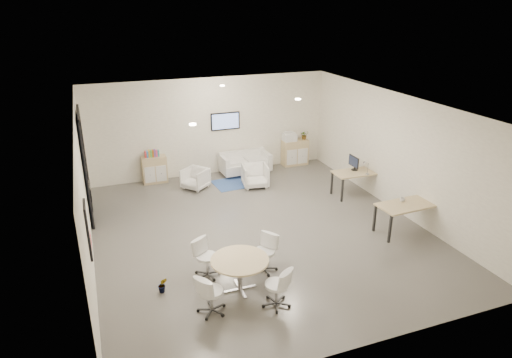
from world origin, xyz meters
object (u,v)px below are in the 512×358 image
object	(u,v)px
armchair_left	(195,178)
sideboard_left	(155,170)
desk_rear	(357,174)
armchair_right	(255,175)
loveseat	(245,163)
sideboard_right	(295,152)
desk_front	(407,207)
round_table	(240,263)

from	to	relation	value
armchair_left	sideboard_left	bearing A→B (deg)	-170.80
desk_rear	armchair_left	bearing A→B (deg)	155.17
armchair_right	loveseat	bearing A→B (deg)	94.72
sideboard_right	desk_rear	xyz separation A→B (m)	(0.57, -3.11, 0.21)
desk_front	round_table	xyz separation A→B (m)	(-4.67, -0.89, -0.07)
sideboard_left	armchair_right	xyz separation A→B (m)	(2.88, -1.45, -0.04)
sideboard_left	desk_rear	xyz separation A→B (m)	(5.48, -3.13, 0.23)
sideboard_right	round_table	size ratio (longest dim) A/B	0.78
armchair_left	desk_rear	world-z (taller)	desk_rear
sideboard_right	armchair_left	world-z (taller)	sideboard_right
sideboard_right	desk_front	distance (m)	5.62
loveseat	round_table	distance (m)	6.73
sideboard_left	armchair_right	world-z (taller)	sideboard_left
sideboard_left	loveseat	distance (m)	2.98
loveseat	desk_front	bearing A→B (deg)	-69.18
armchair_left	round_table	size ratio (longest dim) A/B	0.61
desk_rear	desk_front	bearing A→B (deg)	-91.68
desk_rear	sideboard_left	bearing A→B (deg)	151.86
loveseat	round_table	xyz separation A→B (m)	(-2.30, -6.31, 0.29)
sideboard_right	armchair_right	size ratio (longest dim) A/B	1.15
sideboard_left	sideboard_right	world-z (taller)	sideboard_right
sideboard_right	desk_front	xyz separation A→B (m)	(0.42, -5.60, 0.25)
round_table	armchair_right	bearing A→B (deg)	66.34
desk_front	armchair_left	bearing A→B (deg)	129.51
desk_front	sideboard_left	bearing A→B (deg)	130.77
sideboard_right	round_table	world-z (taller)	sideboard_right
round_table	sideboard_left	bearing A→B (deg)	95.89
loveseat	armchair_right	size ratio (longest dim) A/B	2.15
desk_front	round_table	bearing A→B (deg)	-172.03
sideboard_right	loveseat	size ratio (longest dim) A/B	0.54
sideboard_right	desk_rear	bearing A→B (deg)	-79.69
round_table	loveseat	bearing A→B (deg)	69.95
armchair_left	armchair_right	size ratio (longest dim) A/B	0.91
round_table	armchair_left	bearing A→B (deg)	85.68
armchair_left	loveseat	bearing A→B (deg)	72.06
loveseat	armchair_right	distance (m)	1.27
desk_rear	armchair_right	bearing A→B (deg)	148.80
sideboard_right	armchair_right	world-z (taller)	sideboard_right
loveseat	armchair_left	size ratio (longest dim) A/B	2.36
desk_front	loveseat	bearing A→B (deg)	110.75
sideboard_right	round_table	distance (m)	7.75
sideboard_left	loveseat	world-z (taller)	sideboard_left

